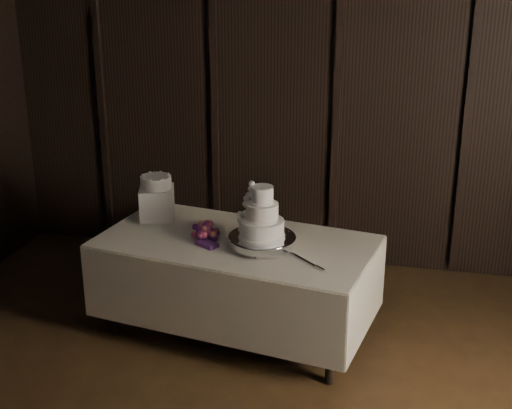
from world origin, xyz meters
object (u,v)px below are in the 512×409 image
object	(u,v)px
display_table	(236,283)
box_pedestal	(157,203)
cake_stand	(262,242)
bouquet	(205,232)
small_cake	(156,182)
wedding_cake	(258,217)

from	to	relation	value
display_table	box_pedestal	world-z (taller)	box_pedestal
cake_stand	bouquet	distance (m)	0.45
display_table	bouquet	xyz separation A→B (m)	(-0.23, -0.03, 0.40)
display_table	box_pedestal	bearing A→B (deg)	166.76
box_pedestal	small_cake	world-z (taller)	small_cake
display_table	wedding_cake	size ratio (longest dim) A/B	5.74
display_table	small_cake	xyz separation A→B (m)	(-0.71, 0.31, 0.64)
wedding_cake	box_pedestal	world-z (taller)	wedding_cake
wedding_cake	bouquet	size ratio (longest dim) A/B	1.02
display_table	cake_stand	world-z (taller)	cake_stand
box_pedestal	cake_stand	bearing A→B (deg)	-23.46
bouquet	display_table	bearing A→B (deg)	7.21
cake_stand	wedding_cake	world-z (taller)	wedding_cake
display_table	wedding_cake	bearing A→B (deg)	-21.39
bouquet	box_pedestal	world-z (taller)	box_pedestal
wedding_cake	display_table	bearing A→B (deg)	166.31
wedding_cake	box_pedestal	size ratio (longest dim) A/B	1.43
display_table	cake_stand	bearing A→B (deg)	-14.74
display_table	box_pedestal	distance (m)	0.91
wedding_cake	small_cake	world-z (taller)	wedding_cake
display_table	wedding_cake	world-z (taller)	wedding_cake
bouquet	wedding_cake	bearing A→B (deg)	-11.72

